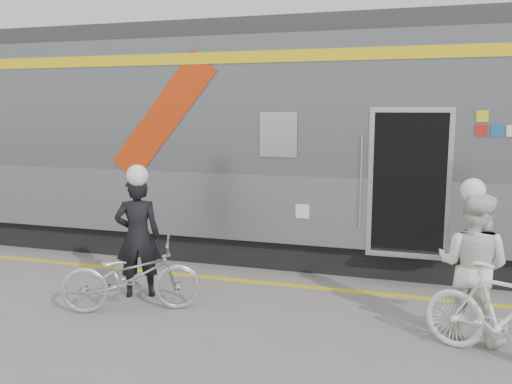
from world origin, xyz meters
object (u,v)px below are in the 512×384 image
at_px(man, 138,237).
at_px(woman, 473,266).
at_px(bicycle_left, 131,276).
at_px(bicycle_right, 506,314).

bearing_deg(man, woman, 153.46).
relative_size(bicycle_left, woman, 1.05).
distance_m(man, bicycle_left, 0.70).
height_order(man, woman, man).
bearing_deg(man, bicycle_right, 146.93).
bearing_deg(woman, man, 20.87).
bearing_deg(bicycle_left, man, -4.77).
relative_size(bicycle_left, bicycle_right, 1.04).
height_order(bicycle_left, woman, woman).
distance_m(man, woman, 4.41).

